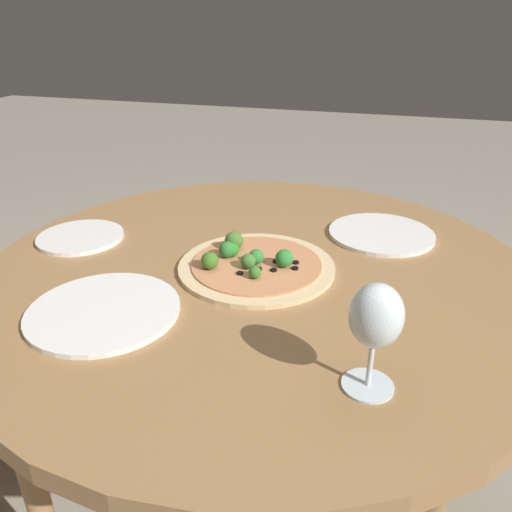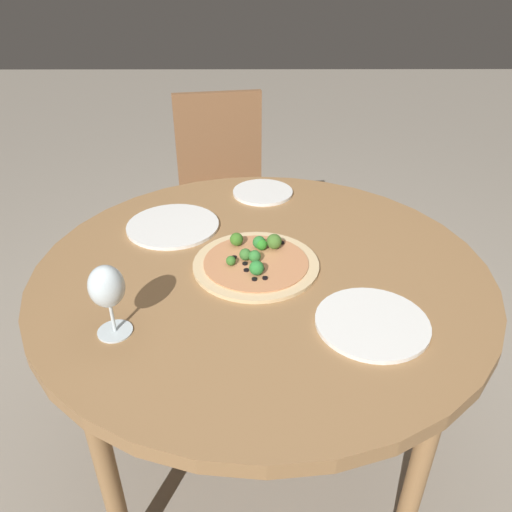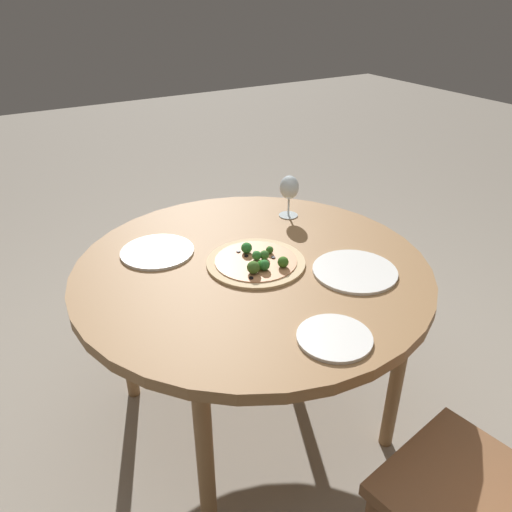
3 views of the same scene
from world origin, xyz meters
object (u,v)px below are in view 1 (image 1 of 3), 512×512
at_px(plate_far, 381,234).
at_px(plate_side, 104,311).
at_px(wine_glass, 376,319).
at_px(plate_near, 81,237).
at_px(pizza, 253,263).

distance_m(plate_far, plate_side, 0.68).
relative_size(plate_far, plate_side, 0.92).
distance_m(wine_glass, plate_far, 0.58).
bearing_deg(plate_near, plate_side, 40.93).
xyz_separation_m(plate_far, plate_side, (0.51, -0.46, 0.00)).
relative_size(wine_glass, plate_far, 0.67).
xyz_separation_m(pizza, plate_far, (-0.26, 0.25, -0.01)).
distance_m(pizza, plate_far, 0.36).
height_order(wine_glass, plate_near, wine_glass).
bearing_deg(pizza, wine_glass, 41.19).
xyz_separation_m(pizza, wine_glass, (0.31, 0.27, 0.11)).
bearing_deg(pizza, plate_side, -39.82).
relative_size(wine_glass, plate_side, 0.62).
bearing_deg(plate_near, plate_far, 108.61).
distance_m(wine_glass, plate_side, 0.50).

